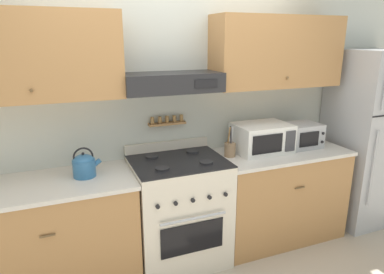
# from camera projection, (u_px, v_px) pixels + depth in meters

# --- Properties ---
(wall_back) EXTENTS (5.20, 0.46, 2.55)m
(wall_back) POSITION_uv_depth(u_px,v_px,m) (166.00, 95.00, 3.00)
(wall_back) COLOR silver
(wall_back) RESTS_ON ground_plane
(counter_left) EXTENTS (1.31, 0.66, 0.90)m
(counter_left) POSITION_uv_depth(u_px,v_px,m) (51.00, 237.00, 2.65)
(counter_left) COLOR #AD7A47
(counter_left) RESTS_ON ground_plane
(counter_right) EXTENTS (1.29, 0.66, 0.90)m
(counter_right) POSITION_uv_depth(u_px,v_px,m) (277.00, 193.00, 3.40)
(counter_right) COLOR #AD7A47
(counter_right) RESTS_ON ground_plane
(stove_range) EXTENTS (0.79, 0.68, 1.03)m
(stove_range) POSITION_uv_depth(u_px,v_px,m) (179.00, 211.00, 3.01)
(stove_range) COLOR beige
(stove_range) RESTS_ON ground_plane
(refrigerator) EXTENTS (0.72, 0.69, 1.83)m
(refrigerator) POSITION_uv_depth(u_px,v_px,m) (367.00, 138.00, 3.63)
(refrigerator) COLOR #ADAFB5
(refrigerator) RESTS_ON ground_plane
(tea_kettle) EXTENTS (0.22, 0.17, 0.24)m
(tea_kettle) POSITION_uv_depth(u_px,v_px,m) (84.00, 165.00, 2.63)
(tea_kettle) COLOR teal
(tea_kettle) RESTS_ON counter_left
(microwave) EXTENTS (0.51, 0.38, 0.27)m
(microwave) POSITION_uv_depth(u_px,v_px,m) (262.00, 138.00, 3.21)
(microwave) COLOR white
(microwave) RESTS_ON counter_right
(utensil_crock) EXTENTS (0.10, 0.10, 0.28)m
(utensil_crock) POSITION_uv_depth(u_px,v_px,m) (230.00, 149.00, 3.09)
(utensil_crock) COLOR #8E7051
(utensil_crock) RESTS_ON counter_right
(toaster_oven) EXTENTS (0.34, 0.29, 0.23)m
(toaster_oven) POSITION_uv_depth(u_px,v_px,m) (302.00, 135.00, 3.36)
(toaster_oven) COLOR #ADAFB5
(toaster_oven) RESTS_ON counter_right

